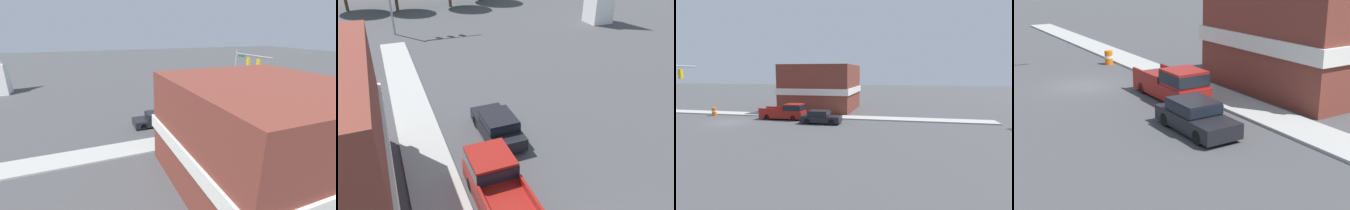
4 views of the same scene
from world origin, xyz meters
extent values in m
cylinder|color=gray|center=(-5.11, 33.61, 3.63)|extent=(0.22, 0.22, 7.25)
cylinder|color=black|center=(-2.35, 11.96, 0.33)|extent=(0.22, 0.66, 0.66)
cylinder|color=black|center=(-0.70, 11.96, 0.33)|extent=(0.22, 0.66, 0.66)
cylinder|color=black|center=(-2.35, 9.22, 0.33)|extent=(0.22, 0.66, 0.66)
cylinder|color=black|center=(-0.70, 9.22, 0.33)|extent=(0.22, 0.66, 0.66)
cube|color=black|center=(-1.53, 10.59, 0.53)|extent=(1.87, 4.42, 0.69)
cube|color=black|center=(-1.53, 10.33, 1.16)|extent=(1.72, 2.12, 0.58)
cube|color=black|center=(-1.53, 10.33, 1.16)|extent=(1.74, 2.21, 0.40)
cylinder|color=black|center=(-4.19, 6.85, 0.33)|extent=(0.22, 0.66, 0.66)
cylinder|color=black|center=(-2.42, 6.85, 0.33)|extent=(0.22, 0.66, 0.66)
cube|color=maroon|center=(-3.30, 5.17, 0.61)|extent=(1.99, 5.43, 0.85)
cube|color=maroon|center=(-3.30, 6.65, 1.47)|extent=(1.89, 2.06, 0.87)
cube|color=black|center=(-3.30, 6.65, 1.47)|extent=(1.91, 2.15, 0.61)
cube|color=maroon|center=(-2.37, 3.99, 1.21)|extent=(0.12, 3.07, 0.35)
cube|color=white|center=(18.94, 29.63, 2.35)|extent=(2.69, 2.69, 4.71)
cylinder|color=#4C3823|center=(-3.65, 45.53, 1.19)|extent=(0.44, 0.44, 2.38)
camera|label=1|loc=(-22.68, 17.07, 9.56)|focal=24.00mm
camera|label=2|loc=(-6.91, -4.25, 10.67)|focal=35.00mm
camera|label=3|loc=(26.18, 19.05, 5.56)|focal=28.00mm
camera|label=4|loc=(9.50, 27.21, 7.39)|focal=50.00mm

